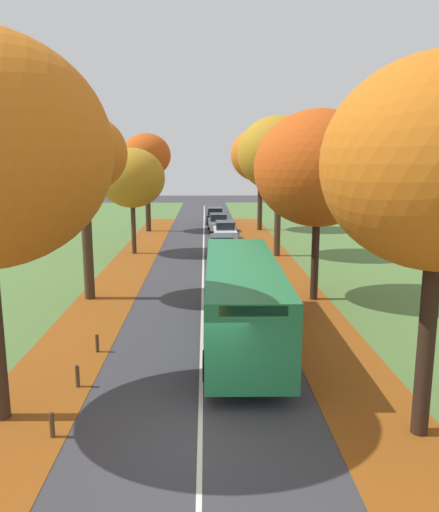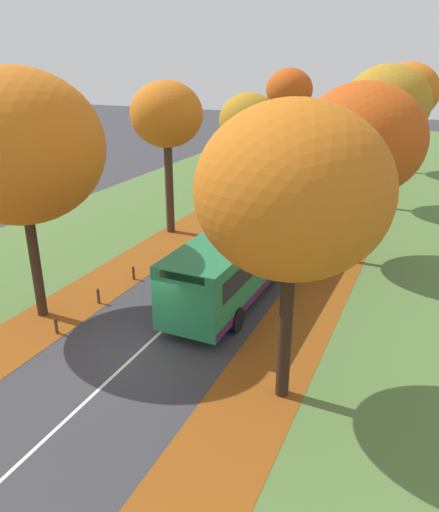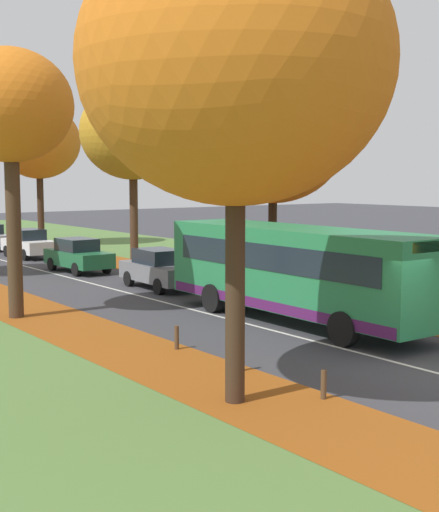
# 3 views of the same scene
# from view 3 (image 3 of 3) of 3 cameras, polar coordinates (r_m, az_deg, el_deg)

# --- Properties ---
(ground_plane) EXTENTS (160.00, 160.00, 0.00)m
(ground_plane) POSITION_cam_3_polar(r_m,az_deg,el_deg) (17.70, 16.31, -8.80)
(ground_plane) COLOR #38383D
(leaf_litter_left) EXTENTS (2.80, 60.00, 0.00)m
(leaf_litter_left) POSITION_cam_3_polar(r_m,az_deg,el_deg) (26.25, -15.86, -3.87)
(leaf_litter_left) COLOR #8C4714
(leaf_litter_left) RESTS_ON grass_verge_left
(grass_verge_right) EXTENTS (12.00, 90.00, 0.01)m
(grass_verge_right) POSITION_cam_3_polar(r_m,az_deg,el_deg) (38.19, 0.44, -0.52)
(grass_verge_right) COLOR #517538
(grass_verge_right) RESTS_ON ground
(leaf_litter_right) EXTENTS (2.80, 60.00, 0.00)m
(leaf_litter_right) POSITION_cam_3_polar(r_m,az_deg,el_deg) (30.69, 0.39, -2.18)
(leaf_litter_right) COLOR #8C4714
(leaf_litter_right) RESTS_ON grass_verge_right
(road_centre_line) EXTENTS (0.12, 80.00, 0.01)m
(road_centre_line) POSITION_cam_3_polar(r_m,az_deg,el_deg) (33.47, -12.20, -1.63)
(road_centre_line) COLOR silver
(road_centre_line) RESTS_ON ground
(tree_left_nearest) EXTENTS (6.17, 6.17, 9.52)m
(tree_left_nearest) POSITION_cam_3_polar(r_m,az_deg,el_deg) (14.22, 1.30, 15.18)
(tree_left_nearest) COLOR #382619
(tree_left_nearest) RESTS_ON ground
(tree_left_near) EXTENTS (4.01, 4.01, 8.61)m
(tree_left_near) POSITION_cam_3_polar(r_m,az_deg,el_deg) (23.87, -16.42, 11.30)
(tree_left_near) COLOR #422D1E
(tree_left_near) RESTS_ON ground
(tree_right_near) EXTENTS (5.85, 5.85, 8.76)m
(tree_right_near) POSITION_cam_3_polar(r_m,az_deg,el_deg) (29.01, 4.32, 9.41)
(tree_right_near) COLOR black
(tree_right_near) RESTS_ON ground
(tree_right_mid) EXTENTS (5.50, 5.50, 9.37)m
(tree_right_mid) POSITION_cam_3_polar(r_m,az_deg,el_deg) (37.74, -6.96, 9.79)
(tree_right_mid) COLOR #422D1E
(tree_right_mid) RESTS_ON ground
(tree_right_far) EXTENTS (5.47, 5.47, 9.38)m
(tree_right_far) POSITION_cam_3_polar(r_m,az_deg,el_deg) (49.22, -14.26, 8.84)
(tree_right_far) COLOR #382619
(tree_right_far) RESTS_ON ground
(bollard_nearest) EXTENTS (0.12, 0.12, 0.62)m
(bollard_nearest) POSITION_cam_3_polar(r_m,az_deg,el_deg) (14.97, 8.33, -10.15)
(bollard_nearest) COLOR #4C3823
(bollard_nearest) RESTS_ON ground
(bollard_second) EXTENTS (0.12, 0.12, 0.67)m
(bollard_second) POSITION_cam_3_polar(r_m,az_deg,el_deg) (16.86, 1.63, -8.12)
(bollard_second) COLOR #4C3823
(bollard_second) RESTS_ON ground
(bollard_third) EXTENTS (0.12, 0.12, 0.64)m
(bollard_third) POSITION_cam_3_polar(r_m,az_deg,el_deg) (18.98, -3.45, -6.54)
(bollard_third) COLOR #4C3823
(bollard_third) RESTS_ON ground
(bus) EXTENTS (2.80, 10.44, 2.98)m
(bus) POSITION_cam_3_polar(r_m,az_deg,el_deg) (22.44, 6.21, -0.99)
(bus) COLOR #237A47
(bus) RESTS_ON ground
(car_grey_lead) EXTENTS (1.94, 4.28, 1.62)m
(car_grey_lead) POSITION_cam_3_polar(r_m,az_deg,el_deg) (29.28, -4.79, -1.03)
(car_grey_lead) COLOR slate
(car_grey_lead) RESTS_ON ground
(car_green_following) EXTENTS (1.86, 4.24, 1.62)m
(car_green_following) POSITION_cam_3_polar(r_m,az_deg,el_deg) (34.97, -11.24, 0.06)
(car_green_following) COLOR #1E6038
(car_green_following) RESTS_ON ground
(car_white_third_in_line) EXTENTS (1.85, 4.23, 1.62)m
(car_white_third_in_line) POSITION_cam_3_polar(r_m,az_deg,el_deg) (41.97, -15.03, 0.99)
(car_white_third_in_line) COLOR silver
(car_white_third_in_line) RESTS_ON ground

